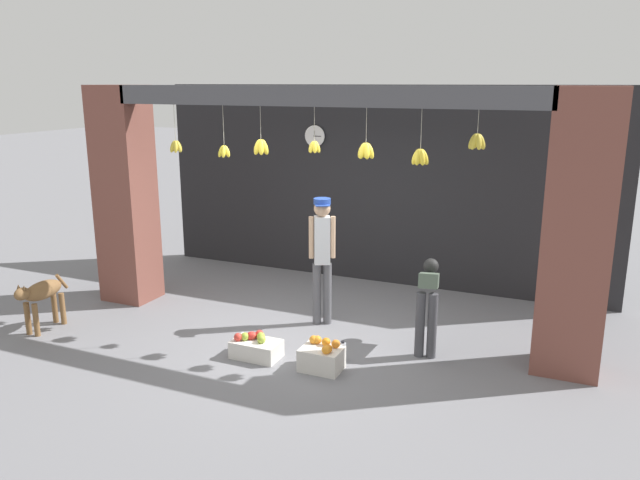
% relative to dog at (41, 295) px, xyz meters
% --- Properties ---
extents(ground_plane, '(60.00, 60.00, 0.00)m').
position_rel_dog_xyz_m(ground_plane, '(3.22, 1.16, -0.48)').
color(ground_plane, slate).
extents(shop_back_wall, '(7.30, 0.12, 3.08)m').
position_rel_dog_xyz_m(shop_back_wall, '(3.22, 3.72, 1.06)').
color(shop_back_wall, '#232326').
rests_on(shop_back_wall, ground_plane).
extents(shop_pillar_left, '(0.70, 0.60, 3.08)m').
position_rel_dog_xyz_m(shop_pillar_left, '(0.21, 1.46, 1.06)').
color(shop_pillar_left, brown).
rests_on(shop_pillar_left, ground_plane).
extents(shop_pillar_right, '(0.70, 0.60, 3.08)m').
position_rel_dog_xyz_m(shop_pillar_right, '(6.22, 1.46, 1.06)').
color(shop_pillar_right, brown).
rests_on(shop_pillar_right, ground_plane).
extents(storefront_awning, '(5.40, 0.30, 0.91)m').
position_rel_dog_xyz_m(storefront_awning, '(3.24, 1.28, 2.42)').
color(storefront_awning, '#4C4C51').
extents(dog, '(0.24, 0.84, 0.70)m').
position_rel_dog_xyz_m(dog, '(0.00, 0.00, 0.00)').
color(dog, brown).
rests_on(dog, ground_plane).
extents(shopkeeper, '(0.31, 0.31, 1.69)m').
position_rel_dog_xyz_m(shopkeeper, '(3.20, 1.64, 0.52)').
color(shopkeeper, '#56565B').
rests_on(shopkeeper, ground_plane).
extents(worker_stooping, '(0.33, 0.78, 1.01)m').
position_rel_dog_xyz_m(worker_stooping, '(4.67, 1.37, 0.19)').
color(worker_stooping, '#424247').
rests_on(worker_stooping, ground_plane).
extents(fruit_crate_oranges, '(0.46, 0.34, 0.35)m').
position_rel_dog_xyz_m(fruit_crate_oranges, '(3.74, 0.37, -0.33)').
color(fruit_crate_oranges, silver).
rests_on(fruit_crate_oranges, ground_plane).
extents(fruit_crate_apples, '(0.56, 0.34, 0.30)m').
position_rel_dog_xyz_m(fruit_crate_apples, '(2.91, 0.37, -0.36)').
color(fruit_crate_apples, silver).
rests_on(fruit_crate_apples, ground_plane).
extents(water_bottle, '(0.08, 0.08, 0.24)m').
position_rel_dog_xyz_m(water_bottle, '(3.87, 0.67, -0.36)').
color(water_bottle, silver).
rests_on(water_bottle, ground_plane).
extents(wall_clock, '(0.36, 0.03, 0.36)m').
position_rel_dog_xyz_m(wall_clock, '(2.21, 3.64, 1.80)').
color(wall_clock, black).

